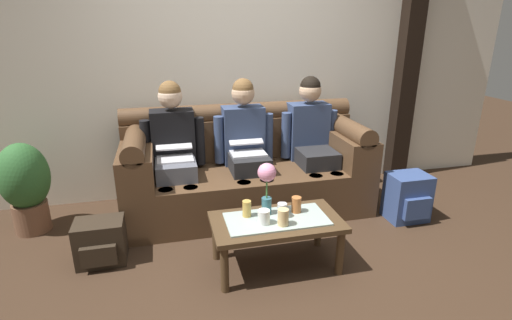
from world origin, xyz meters
The scene contains 17 objects.
ground_plane centered at (0.00, 0.00, 0.00)m, with size 14.00×14.00×0.00m, color #382619.
back_wall_patterned centered at (0.00, 1.70, 1.45)m, with size 6.00×0.12×2.90m, color silver.
timber_pillar centered at (1.86, 1.58, 1.45)m, with size 0.20×0.20×2.90m, color black.
couch centered at (0.00, 1.17, 0.37)m, with size 2.22×0.88×0.96m.
person_left centered at (-0.65, 1.17, 0.66)m, with size 0.56×0.67×1.22m.
person_middle centered at (0.00, 1.17, 0.66)m, with size 0.56×0.67×1.22m.
person_right centered at (0.65, 1.17, 0.66)m, with size 0.56×0.67×1.22m.
coffee_table centered at (0.00, 0.15, 0.33)m, with size 0.92×0.50×0.39m.
flower_vase centered at (-0.05, 0.24, 0.65)m, with size 0.13×0.13×0.38m.
cup_near_left centered at (-0.11, 0.10, 0.44)m, with size 0.08×0.08×0.10m, color white.
cup_near_right centered at (0.17, 0.22, 0.45)m, with size 0.07×0.07×0.12m, color #B26633.
cup_far_center centered at (0.04, 0.16, 0.44)m, with size 0.07×0.07×0.10m, color silver.
cup_far_left centered at (-0.20, 0.24, 0.45)m, with size 0.06×0.06×0.12m, color gold.
cup_far_right centered at (0.02, 0.05, 0.45)m, with size 0.08×0.08×0.12m, color #DBB77A.
backpack_right centered at (1.35, 0.58, 0.21)m, with size 0.35×0.32×0.43m.
backpack_left centered at (-1.24, 0.51, 0.16)m, with size 0.35×0.29×0.33m.
potted_plant centered at (-1.87, 1.15, 0.43)m, with size 0.40×0.40×0.78m.
Camera 1 is at (-0.73, -2.21, 1.69)m, focal length 27.53 mm.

